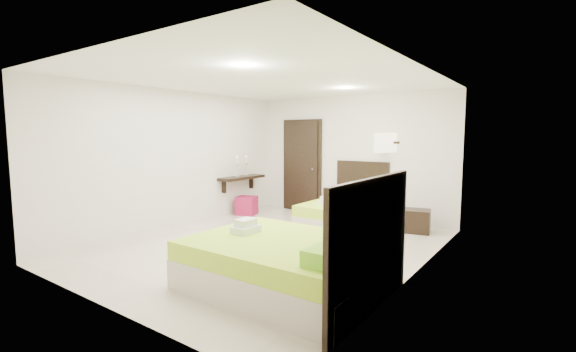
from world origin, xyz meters
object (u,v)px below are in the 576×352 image
Objects in this scene: bed_single at (343,211)px; nightstand at (416,221)px; ottoman at (247,206)px; bed_double at (291,262)px.

nightstand is (1.31, 0.34, -0.08)m from bed_single.
bed_single is at bearing 6.26° from ottoman.
bed_single is at bearing 106.82° from bed_double.
bed_double is at bearing -73.18° from bed_single.
bed_double is at bearing -41.94° from ottoman.
nightstand is at bearing 9.35° from ottoman.
nightstand is at bearing 14.54° from bed_single.
bed_single reaches higher than ottoman.
bed_single is 0.90× the size of bed_double.
ottoman is (-3.21, 2.88, -0.12)m from bed_double.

